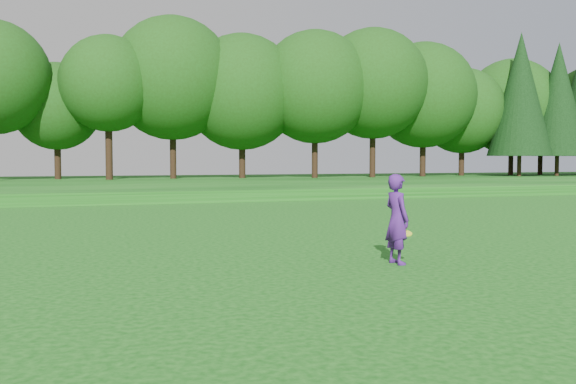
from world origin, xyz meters
name	(u,v)px	position (x,y,z in m)	size (l,w,h in m)	color
ground	(395,264)	(0.00, 0.00, 0.00)	(140.00, 140.00, 0.00)	#0D470E
berm	(164,185)	(0.00, 34.00, 0.30)	(130.00, 30.00, 0.60)	#0D470E
walking_path	(204,201)	(0.00, 20.00, 0.02)	(130.00, 1.60, 0.04)	gray
treeline	(156,80)	(0.00, 38.00, 8.10)	(104.00, 7.00, 15.00)	#1B410F
woman	(397,219)	(0.03, 0.00, 0.92)	(0.51, 0.72, 1.85)	#4D1B7A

